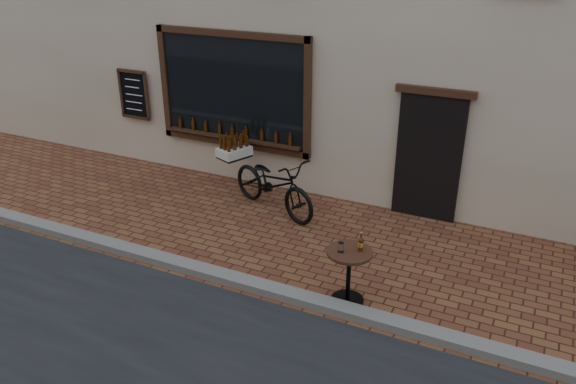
% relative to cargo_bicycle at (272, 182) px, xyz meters
% --- Properties ---
extents(ground, '(90.00, 90.00, 0.00)m').
position_rel_cargo_bicycle_xyz_m(ground, '(0.62, -2.53, -0.54)').
color(ground, '#5D2E1E').
rests_on(ground, ground).
extents(kerb, '(90.00, 0.25, 0.12)m').
position_rel_cargo_bicycle_xyz_m(kerb, '(0.62, -2.33, -0.48)').
color(kerb, slate).
rests_on(kerb, ground).
extents(cargo_bicycle, '(2.40, 1.48, 1.14)m').
position_rel_cargo_bicycle_xyz_m(cargo_bicycle, '(0.00, 0.00, 0.00)').
color(cargo_bicycle, black).
rests_on(cargo_bicycle, ground).
extents(bistro_table, '(0.61, 0.61, 1.05)m').
position_rel_cargo_bicycle_xyz_m(bistro_table, '(2.18, -2.04, 0.02)').
color(bistro_table, black).
rests_on(bistro_table, ground).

